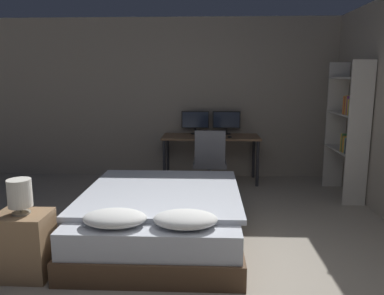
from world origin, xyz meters
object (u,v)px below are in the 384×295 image
object	(u,v)px
monitor_left	(195,121)
office_chair	(210,168)
monitor_right	(226,121)
computer_mouse	(230,137)
desk	(211,141)
bed	(161,216)
keyboard	(211,138)
bedside_lamp	(20,194)
bookshelf	(350,124)
nightstand	(24,245)

from	to	relation	value
monitor_left	office_chair	xyz separation A→B (m)	(0.25, -0.93, -0.59)
monitor_right	computer_mouse	world-z (taller)	monitor_right
monitor_right	office_chair	size ratio (longest dim) A/B	0.48
desk	computer_mouse	distance (m)	0.38
bed	desk	bearing A→B (deg)	77.00
monitor_left	keyboard	distance (m)	0.55
bedside_lamp	keyboard	bearing A→B (deg)	60.75
bed	computer_mouse	distance (m)	2.33
monitor_right	keyboard	world-z (taller)	monitor_right
monitor_right	bookshelf	xyz separation A→B (m)	(1.67, -1.01, 0.08)
desk	bed	bearing A→B (deg)	-103.00
bedside_lamp	computer_mouse	size ratio (longest dim) A/B	4.31
bed	desk	xyz separation A→B (m)	(0.54, 2.33, 0.42)
monitor_left	computer_mouse	distance (m)	0.74
bedside_lamp	monitor_right	distance (m)	3.85
office_chair	bookshelf	world-z (taller)	bookshelf
computer_mouse	bed	bearing A→B (deg)	-111.52
office_chair	nightstand	bearing A→B (deg)	-123.73
bedside_lamp	keyboard	xyz separation A→B (m)	(1.63, 2.91, 0.03)
bed	nightstand	world-z (taller)	bed
nightstand	keyboard	xyz separation A→B (m)	(1.63, 2.91, 0.49)
desk	office_chair	world-z (taller)	office_chair
desk	office_chair	bearing A→B (deg)	-91.37
bed	bookshelf	bearing A→B (deg)	31.90
office_chair	computer_mouse	bearing A→B (deg)	57.66
bed	nightstand	size ratio (longest dim) A/B	3.57
nightstand	keyboard	bearing A→B (deg)	60.75
desk	computer_mouse	world-z (taller)	computer_mouse
monitor_left	bookshelf	bearing A→B (deg)	-24.63
nightstand	bookshelf	bearing A→B (deg)	33.22
bookshelf	office_chair	bearing A→B (deg)	177.64
bedside_lamp	bookshelf	world-z (taller)	bookshelf
bed	nightstand	distance (m)	1.35
monitor_right	bedside_lamp	bearing A→B (deg)	-119.52
keyboard	bookshelf	size ratio (longest dim) A/B	0.21
nightstand	desk	bearing A→B (deg)	62.46
bedside_lamp	desk	world-z (taller)	bedside_lamp
desk	monitor_left	distance (m)	0.46
computer_mouse	bookshelf	xyz separation A→B (m)	(1.64, -0.57, 0.28)
bookshelf	keyboard	bearing A→B (deg)	163.45
bed	monitor_left	size ratio (longest dim) A/B	4.37
bed	keyboard	size ratio (longest dim) A/B	4.94
keyboard	bookshelf	distance (m)	2.04
monitor_right	computer_mouse	distance (m)	0.48
computer_mouse	bookshelf	bearing A→B (deg)	-19.33
office_chair	bookshelf	xyz separation A→B (m)	(1.95, -0.08, 0.67)
bed	keyboard	distance (m)	2.24
keyboard	bedside_lamp	bearing A→B (deg)	-119.25
nightstand	keyboard	size ratio (longest dim) A/B	1.38
monitor_left	keyboard	xyz separation A→B (m)	(0.26, -0.43, -0.22)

